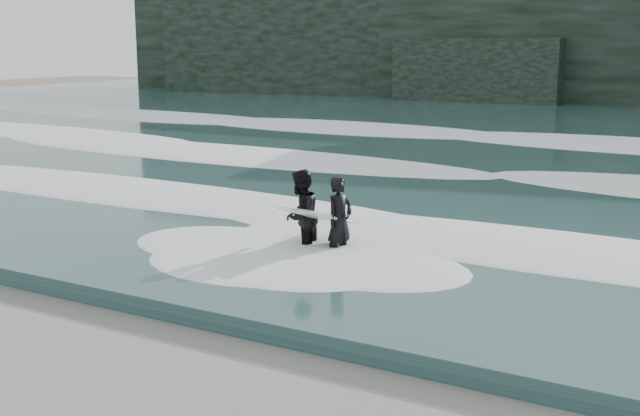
{
  "coord_description": "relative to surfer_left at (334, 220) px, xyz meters",
  "views": [
    {
      "loc": [
        7.86,
        -5.16,
        3.88
      ],
      "look_at": [
        1.03,
        6.73,
        1.0
      ],
      "focal_mm": 45.0,
      "sensor_mm": 36.0,
      "label": 1
    }
  ],
  "objects": [
    {
      "name": "surfer_right",
      "position": [
        -0.53,
        -0.18,
        0.05
      ],
      "size": [
        1.4,
        2.05,
        1.66
      ],
      "color": "black",
      "rests_on": "ground"
    },
    {
      "name": "sea",
      "position": [
        -1.26,
        22.17,
        -0.64
      ],
      "size": [
        90.0,
        52.0,
        0.3
      ],
      "primitive_type": "cube",
      "color": "#284747",
      "rests_on": "ground"
    },
    {
      "name": "foam_mid",
      "position": [
        -1.26,
        9.17,
        -0.37
      ],
      "size": [
        60.0,
        4.0,
        0.24
      ],
      "primitive_type": "ellipsoid",
      "color": "white",
      "rests_on": "sea"
    },
    {
      "name": "surfer_left",
      "position": [
        0.0,
        0.0,
        0.0
      ],
      "size": [
        1.28,
        2.12,
        1.57
      ],
      "color": "black",
      "rests_on": "ground"
    },
    {
      "name": "headland",
      "position": [
        -1.26,
        39.17,
        4.21
      ],
      "size": [
        70.0,
        9.0,
        10.0
      ],
      "primitive_type": "cube",
      "color": "black",
      "rests_on": "ground"
    },
    {
      "name": "foam_far",
      "position": [
        -1.26,
        18.17,
        -0.34
      ],
      "size": [
        60.0,
        4.8,
        0.3
      ],
      "primitive_type": "ellipsoid",
      "color": "white",
      "rests_on": "sea"
    },
    {
      "name": "foam_near",
      "position": [
        -1.26,
        2.17,
        -0.39
      ],
      "size": [
        60.0,
        3.2,
        0.2
      ],
      "primitive_type": "ellipsoid",
      "color": "white",
      "rests_on": "sea"
    }
  ]
}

